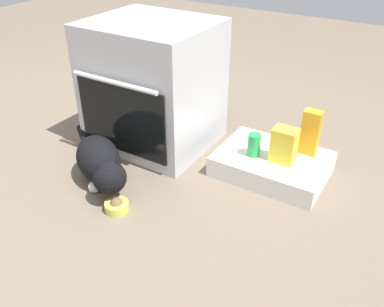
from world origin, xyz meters
TOP-DOWN VIEW (x-y plane):
  - ground at (0.00, 0.00)m, footprint 8.00×8.00m
  - oven at (-0.07, 0.47)m, footprint 0.65×0.62m
  - pantry_cabinet at (0.65, 0.50)m, footprint 0.56×0.41m
  - food_bowl at (0.16, -0.16)m, footprint 0.11×0.11m
  - cat at (-0.05, -0.03)m, footprint 0.62×0.44m
  - snack_bag at (0.71, 0.48)m, footprint 0.12×0.09m
  - soda_can at (0.56, 0.45)m, footprint 0.07×0.07m
  - juice_carton at (0.79, 0.62)m, footprint 0.09×0.06m

SIDE VIEW (x-z plane):
  - ground at x=0.00m, z-range 0.00..0.00m
  - food_bowl at x=0.16m, z-range -0.01..0.06m
  - pantry_cabinet at x=0.65m, z-range 0.00..0.11m
  - cat at x=-0.05m, z-range 0.01..0.24m
  - soda_can at x=0.56m, z-range 0.11..0.23m
  - snack_bag at x=0.71m, z-range 0.11..0.29m
  - juice_carton at x=0.79m, z-range 0.11..0.35m
  - oven at x=-0.07m, z-range 0.00..0.70m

